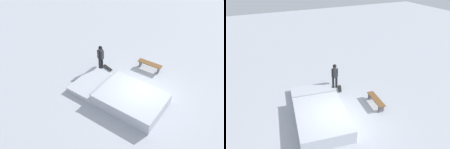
{
  "view_description": "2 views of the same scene",
  "coord_description": "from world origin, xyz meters",
  "views": [
    {
      "loc": [
        -2.92,
        9.43,
        9.36
      ],
      "look_at": [
        1.93,
        0.04,
        0.9
      ],
      "focal_mm": 37.53,
      "sensor_mm": 36.0,
      "label": 1
    },
    {
      "loc": [
        -7.73,
        3.56,
        7.49
      ],
      "look_at": [
        3.28,
        -1.39,
        1.0
      ],
      "focal_mm": 33.38,
      "sensor_mm": 36.0,
      "label": 2
    }
  ],
  "objects": [
    {
      "name": "park_bench",
      "position": [
        0.53,
        -2.6,
        0.36
      ],
      "size": [
        1.63,
        0.57,
        0.48
      ],
      "rotation": [
        0.0,
        0.0,
        6.17
      ],
      "color": "brown",
      "rests_on": "ground"
    },
    {
      "name": "ground_plane",
      "position": [
        0.0,
        0.0,
        0.0
      ],
      "size": [
        60.0,
        60.0,
        0.0
      ],
      "primitive_type": "plane",
      "color": "#B2B7C1"
    },
    {
      "name": "skate_ramp",
      "position": [
        0.81,
        0.82,
        0.32
      ],
      "size": [
        5.7,
        3.31,
        0.74
      ],
      "rotation": [
        0.0,
        0.0,
        -0.14
      ],
      "color": "silver",
      "rests_on": "ground"
    },
    {
      "name": "skateboard",
      "position": [
        3.0,
        -1.39,
        0.08
      ],
      "size": [
        0.82,
        0.49,
        0.09
      ],
      "rotation": [
        0.0,
        0.0,
        2.75
      ],
      "color": "black",
      "rests_on": "ground"
    },
    {
      "name": "skater",
      "position": [
        3.39,
        -1.21,
        1.01
      ],
      "size": [
        0.42,
        0.43,
        1.73
      ],
      "rotation": [
        0.0,
        0.0,
        2.94
      ],
      "color": "black",
      "rests_on": "ground"
    }
  ]
}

